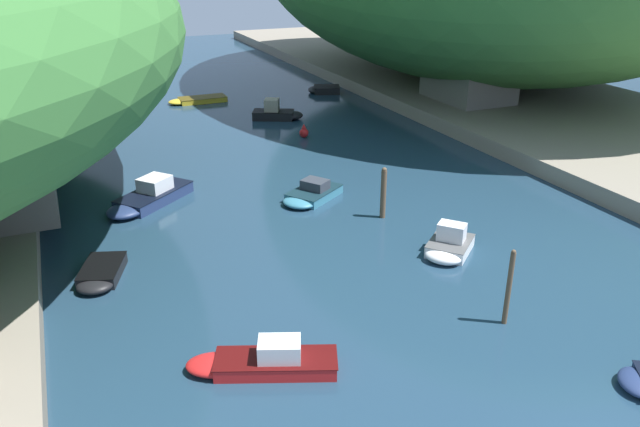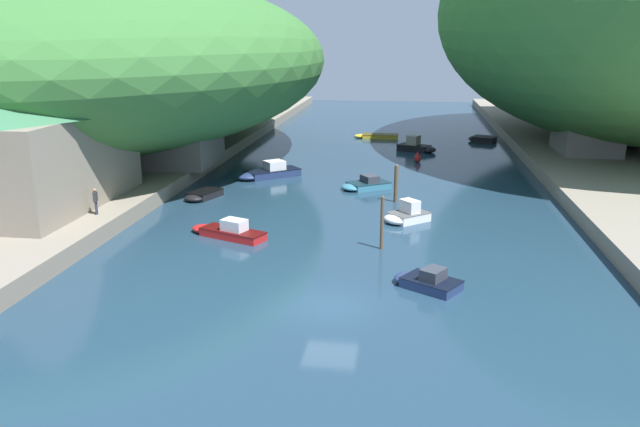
{
  "view_description": "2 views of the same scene",
  "coord_description": "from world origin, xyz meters",
  "px_view_note": "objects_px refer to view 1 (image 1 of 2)",
  "views": [
    {
      "loc": [
        -12.89,
        -7.69,
        13.67
      ],
      "look_at": [
        -1.75,
        18.06,
        1.48
      ],
      "focal_mm": 35.0,
      "sensor_mm": 36.0,
      "label": 1
    },
    {
      "loc": [
        3.22,
        -26.32,
        12.04
      ],
      "look_at": [
        -2.2,
        12.11,
        0.95
      ],
      "focal_mm": 35.0,
      "sensor_mm": 36.0,
      "label": 2
    }
  ],
  "objects_px": {
    "boat_mid_channel": "(278,113)",
    "boat_yellow_tender": "(196,100)",
    "boat_open_rowboat": "(262,361)",
    "boat_navy_launch": "(449,246)",
    "boat_moored_right": "(100,275)",
    "channel_buoy_near": "(304,132)",
    "boat_far_upstream": "(310,194)",
    "right_bank_cottage": "(470,66)",
    "boat_white_cruiser": "(148,197)",
    "boat_red_skiff": "(323,90)"
  },
  "relations": [
    {
      "from": "boat_yellow_tender",
      "to": "boat_open_rowboat",
      "type": "distance_m",
      "value": 40.9
    },
    {
      "from": "boat_mid_channel",
      "to": "boat_far_upstream",
      "type": "xyz_separation_m",
      "value": [
        -4.44,
        -17.82,
        -0.17
      ]
    },
    {
      "from": "boat_yellow_tender",
      "to": "boat_white_cruiser",
      "type": "height_order",
      "value": "boat_white_cruiser"
    },
    {
      "from": "boat_mid_channel",
      "to": "boat_open_rowboat",
      "type": "bearing_deg",
      "value": 5.79
    },
    {
      "from": "boat_far_upstream",
      "to": "channel_buoy_near",
      "type": "height_order",
      "value": "same"
    },
    {
      "from": "boat_yellow_tender",
      "to": "boat_red_skiff",
      "type": "bearing_deg",
      "value": -94.55
    },
    {
      "from": "boat_yellow_tender",
      "to": "boat_open_rowboat",
      "type": "xyz_separation_m",
      "value": [
        -6.99,
        -40.3,
        0.13
      ]
    },
    {
      "from": "boat_moored_right",
      "to": "boat_navy_launch",
      "type": "bearing_deg",
      "value": -174.96
    },
    {
      "from": "boat_navy_launch",
      "to": "channel_buoy_near",
      "type": "height_order",
      "value": "boat_navy_launch"
    },
    {
      "from": "boat_white_cruiser",
      "to": "boat_mid_channel",
      "type": "bearing_deg",
      "value": -81.62
    },
    {
      "from": "boat_moored_right",
      "to": "boat_yellow_tender",
      "type": "bearing_deg",
      "value": -90.76
    },
    {
      "from": "boat_far_upstream",
      "to": "boat_navy_launch",
      "type": "distance_m",
      "value": 9.6
    },
    {
      "from": "boat_navy_launch",
      "to": "boat_yellow_tender",
      "type": "relative_size",
      "value": 0.65
    },
    {
      "from": "boat_far_upstream",
      "to": "boat_navy_launch",
      "type": "xyz_separation_m",
      "value": [
        3.39,
        -8.98,
        0.1
      ]
    },
    {
      "from": "boat_mid_channel",
      "to": "boat_yellow_tender",
      "type": "distance_m",
      "value": 10.0
    },
    {
      "from": "boat_navy_launch",
      "to": "boat_open_rowboat",
      "type": "xyz_separation_m",
      "value": [
        -10.98,
        -4.86,
        -0.07
      ]
    },
    {
      "from": "right_bank_cottage",
      "to": "boat_yellow_tender",
      "type": "height_order",
      "value": "right_bank_cottage"
    },
    {
      "from": "boat_far_upstream",
      "to": "channel_buoy_near",
      "type": "xyz_separation_m",
      "value": [
        4.4,
        11.88,
        0.08
      ]
    },
    {
      "from": "boat_far_upstream",
      "to": "boat_white_cruiser",
      "type": "bearing_deg",
      "value": 37.06
    },
    {
      "from": "boat_red_skiff",
      "to": "boat_open_rowboat",
      "type": "xyz_separation_m",
      "value": [
        -19.55,
        -39.37,
        0.05
      ]
    },
    {
      "from": "boat_mid_channel",
      "to": "boat_white_cruiser",
      "type": "distance_m",
      "value": 19.87
    },
    {
      "from": "boat_mid_channel",
      "to": "channel_buoy_near",
      "type": "height_order",
      "value": "boat_mid_channel"
    },
    {
      "from": "boat_moored_right",
      "to": "boat_red_skiff",
      "type": "height_order",
      "value": "boat_red_skiff"
    },
    {
      "from": "right_bank_cottage",
      "to": "boat_open_rowboat",
      "type": "bearing_deg",
      "value": -135.67
    },
    {
      "from": "boat_moored_right",
      "to": "channel_buoy_near",
      "type": "xyz_separation_m",
      "value": [
        16.52,
        16.91,
        0.15
      ]
    },
    {
      "from": "channel_buoy_near",
      "to": "boat_moored_right",
      "type": "bearing_deg",
      "value": -134.34
    },
    {
      "from": "boat_red_skiff",
      "to": "boat_yellow_tender",
      "type": "height_order",
      "value": "boat_red_skiff"
    },
    {
      "from": "boat_moored_right",
      "to": "boat_yellow_tender",
      "type": "distance_m",
      "value": 33.52
    },
    {
      "from": "channel_buoy_near",
      "to": "boat_red_skiff",
      "type": "bearing_deg",
      "value": 61.02
    },
    {
      "from": "boat_mid_channel",
      "to": "boat_white_cruiser",
      "type": "xyz_separation_m",
      "value": [
        -13.2,
        -14.84,
        -0.07
      ]
    },
    {
      "from": "right_bank_cottage",
      "to": "channel_buoy_near",
      "type": "relative_size",
      "value": 7.31
    },
    {
      "from": "boat_navy_launch",
      "to": "boat_moored_right",
      "type": "bearing_deg",
      "value": 34.78
    },
    {
      "from": "boat_moored_right",
      "to": "boat_navy_launch",
      "type": "distance_m",
      "value": 16.01
    },
    {
      "from": "boat_far_upstream",
      "to": "boat_mid_channel",
      "type": "bearing_deg",
      "value": -48.14
    },
    {
      "from": "boat_yellow_tender",
      "to": "channel_buoy_near",
      "type": "relative_size",
      "value": 5.05
    },
    {
      "from": "right_bank_cottage",
      "to": "boat_white_cruiser",
      "type": "height_order",
      "value": "right_bank_cottage"
    },
    {
      "from": "boat_red_skiff",
      "to": "boat_yellow_tender",
      "type": "bearing_deg",
      "value": 107.39
    },
    {
      "from": "right_bank_cottage",
      "to": "channel_buoy_near",
      "type": "bearing_deg",
      "value": -173.88
    },
    {
      "from": "boat_moored_right",
      "to": "boat_red_skiff",
      "type": "bearing_deg",
      "value": -108.9
    },
    {
      "from": "boat_far_upstream",
      "to": "boat_white_cruiser",
      "type": "relative_size",
      "value": 0.77
    },
    {
      "from": "boat_red_skiff",
      "to": "boat_open_rowboat",
      "type": "bearing_deg",
      "value": 175.2
    },
    {
      "from": "right_bank_cottage",
      "to": "boat_far_upstream",
      "type": "xyz_separation_m",
      "value": [
        -20.51,
        -13.61,
        -3.65
      ]
    },
    {
      "from": "boat_far_upstream",
      "to": "boat_open_rowboat",
      "type": "relative_size",
      "value": 0.82
    },
    {
      "from": "boat_yellow_tender",
      "to": "channel_buoy_near",
      "type": "xyz_separation_m",
      "value": [
        5.0,
        -14.57,
        0.18
      ]
    },
    {
      "from": "boat_far_upstream",
      "to": "boat_red_skiff",
      "type": "distance_m",
      "value": 28.19
    },
    {
      "from": "right_bank_cottage",
      "to": "boat_open_rowboat",
      "type": "distance_m",
      "value": 39.46
    },
    {
      "from": "right_bank_cottage",
      "to": "boat_navy_launch",
      "type": "bearing_deg",
      "value": -127.15
    },
    {
      "from": "right_bank_cottage",
      "to": "boat_moored_right",
      "type": "bearing_deg",
      "value": -150.27
    },
    {
      "from": "boat_mid_channel",
      "to": "boat_far_upstream",
      "type": "relative_size",
      "value": 1.02
    },
    {
      "from": "boat_navy_launch",
      "to": "channel_buoy_near",
      "type": "bearing_deg",
      "value": -43.69
    }
  ]
}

